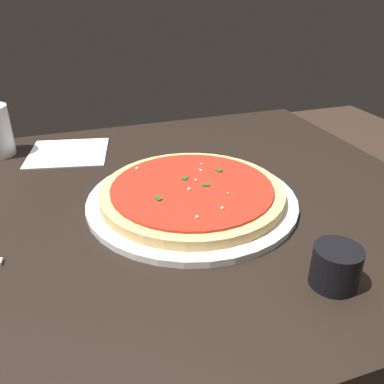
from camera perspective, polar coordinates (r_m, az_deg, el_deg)
name	(u,v)px	position (r m, az deg, el deg)	size (l,w,h in m)	color
restaurant_table	(165,275)	(0.76, -3.87, -11.57)	(0.91, 0.76, 0.76)	black
serving_plate	(192,200)	(0.65, 0.00, -1.15)	(0.34, 0.34, 0.01)	white
pizza	(192,192)	(0.65, 0.00, -0.01)	(0.29, 0.29, 0.02)	#DBB26B
cup_small_sauce	(336,267)	(0.51, 19.52, -9.83)	(0.06, 0.06, 0.05)	black
napkin_folded_right	(68,153)	(0.88, -16.99, 5.32)	(0.16, 0.15, 0.00)	white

